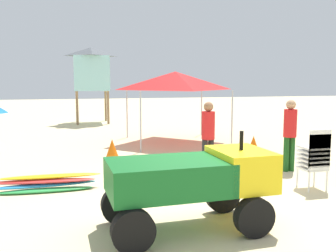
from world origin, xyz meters
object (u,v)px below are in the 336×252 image
object	(u,v)px
lifeguard_near_right	(290,130)
utility_cart	(193,179)
lifeguard_tower	(91,69)
cooler_box	(171,174)
traffic_cone_far	(253,143)
traffic_cone_near	(112,149)
stacked_plastic_chairs	(316,155)
surfboard_pile	(45,183)
popup_canopy	(175,81)
lifeguard_near_left	(208,132)

from	to	relation	value
lifeguard_near_right	utility_cart	bearing A→B (deg)	-139.92
lifeguard_tower	cooler_box	distance (m)	12.77
lifeguard_tower	traffic_cone_far	xyz separation A→B (m)	(4.72, -9.30, -2.62)
traffic_cone_near	cooler_box	distance (m)	3.17
stacked_plastic_chairs	traffic_cone_near	bearing A→B (deg)	131.32
stacked_plastic_chairs	lifeguard_tower	xyz separation A→B (m)	(-3.88, 13.73, 2.11)
utility_cart	surfboard_pile	xyz separation A→B (m)	(-2.36, 2.66, -0.62)
stacked_plastic_chairs	cooler_box	bearing A→B (deg)	154.91
popup_canopy	stacked_plastic_chairs	bearing A→B (deg)	-79.27
utility_cart	popup_canopy	distance (m)	8.23
surfboard_pile	traffic_cone_far	world-z (taller)	traffic_cone_far
traffic_cone_near	traffic_cone_far	xyz separation A→B (m)	(4.62, 0.13, -0.05)
utility_cart	stacked_plastic_chairs	size ratio (longest dim) A/B	2.01
traffic_cone_near	traffic_cone_far	distance (m)	4.62
popup_canopy	traffic_cone_far	distance (m)	3.60
popup_canopy	cooler_box	size ratio (longest dim) A/B	5.28
lifeguard_near_left	lifeguard_tower	world-z (taller)	lifeguard_tower
lifeguard_tower	traffic_cone_near	world-z (taller)	lifeguard_tower
utility_cart	surfboard_pile	world-z (taller)	utility_cart
stacked_plastic_chairs	popup_canopy	bearing A→B (deg)	100.73
traffic_cone_far	cooler_box	world-z (taller)	traffic_cone_far
lifeguard_near_right	traffic_cone_near	world-z (taller)	lifeguard_near_right
lifeguard_near_right	lifeguard_tower	world-z (taller)	lifeguard_tower
surfboard_pile	traffic_cone_near	distance (m)	3.41
utility_cart	traffic_cone_near	world-z (taller)	utility_cart
lifeguard_tower	surfboard_pile	bearing A→B (deg)	-97.25
lifeguard_near_left	lifeguard_tower	bearing A→B (deg)	100.51
surfboard_pile	cooler_box	size ratio (longest dim) A/B	3.87
lifeguard_near_right	lifeguard_tower	size ratio (longest dim) A/B	0.45
utility_cart	surfboard_pile	size ratio (longest dim) A/B	1.12
lifeguard_near_left	utility_cart	bearing A→B (deg)	-113.92
stacked_plastic_chairs	utility_cart	bearing A→B (deg)	-156.76
lifeguard_near_right	cooler_box	distance (m)	3.27
lifeguard_near_left	lifeguard_tower	xyz separation A→B (m)	(-2.20, 11.86, 1.83)
utility_cart	lifeguard_tower	xyz separation A→B (m)	(-0.78, 15.06, 2.07)
lifeguard_tower	stacked_plastic_chairs	bearing A→B (deg)	-74.21
stacked_plastic_chairs	lifeguard_near_right	bearing A→B (deg)	76.45
traffic_cone_near	cooler_box	world-z (taller)	traffic_cone_near
traffic_cone_near	traffic_cone_far	size ratio (longest dim) A/B	1.19
surfboard_pile	cooler_box	xyz separation A→B (m)	(2.70, -0.04, 0.03)
surfboard_pile	traffic_cone_near	xyz separation A→B (m)	(1.68, 2.96, 0.12)
surfboard_pile	utility_cart	bearing A→B (deg)	-48.46
utility_cart	lifeguard_tower	distance (m)	15.22
traffic_cone_far	lifeguard_near_right	bearing A→B (deg)	-99.18
stacked_plastic_chairs	lifeguard_near_right	xyz separation A→B (m)	(0.39, 1.60, 0.30)
stacked_plastic_chairs	lifeguard_tower	size ratio (longest dim) A/B	0.32
traffic_cone_near	stacked_plastic_chairs	bearing A→B (deg)	-48.68
surfboard_pile	lifeguard_tower	size ratio (longest dim) A/B	0.58
lifeguard_near_left	lifeguard_tower	size ratio (longest dim) A/B	0.44
utility_cart	popup_canopy	xyz separation A→B (m)	(1.86, 7.88, 1.48)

